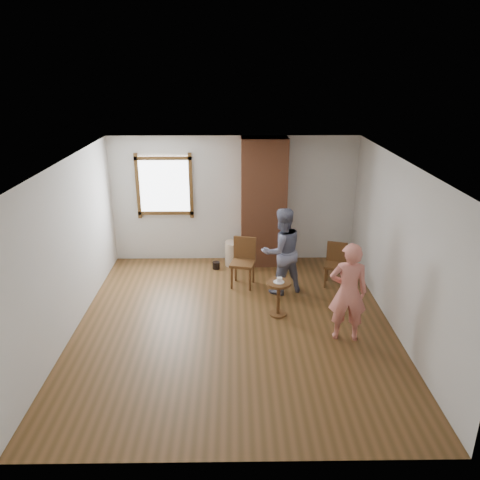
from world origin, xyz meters
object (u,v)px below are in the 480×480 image
Objects in this scene: dining_chair_right at (336,262)px; person_pink at (348,292)px; stoneware_crock at (234,253)px; man at (282,251)px; side_table at (278,293)px; dining_chair_left at (244,259)px.

person_pink is at bearing -79.08° from dining_chair_right.
stoneware_crock is 1.58m from man.
person_pink reaches higher than stoneware_crock.
man is (0.12, 0.86, 0.39)m from side_table.
dining_chair_left is at bearing -44.05° from person_pink.
person_pink is at bearing -38.78° from dining_chair_left.
stoneware_crock is at bearing 113.22° from dining_chair_left.
stoneware_crock is at bearing -78.15° from man.
stoneware_crock is 0.96m from dining_chair_left.
dining_chair_left is at bearing 115.03° from side_table.
dining_chair_right is at bearing 173.34° from man.
stoneware_crock is 0.55× the size of dining_chair_left.
person_pink is at bearing -59.23° from stoneware_crock.
side_table is at bearing -29.37° from person_pink.
stoneware_crock is 2.21m from side_table.
dining_chair_left reaches higher than side_table.
dining_chair_left is 1.52× the size of side_table.
dining_chair_left is at bearing -47.84° from man.
dining_chair_right is 1.65m from side_table.
stoneware_crock is 0.32× the size of man.
dining_chair_right is 1.35× the size of side_table.
side_table is 0.38× the size of man.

